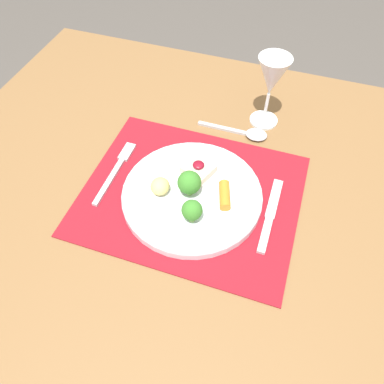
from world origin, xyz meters
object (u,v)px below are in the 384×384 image
(fork, at_px, (117,168))
(spoon, at_px, (250,133))
(dinner_plate, at_px, (192,194))
(knife, at_px, (269,219))
(wine_glass_near, at_px, (272,79))

(fork, relative_size, spoon, 1.08)
(dinner_plate, relative_size, knife, 1.57)
(dinner_plate, height_order, fork, dinner_plate)
(dinner_plate, height_order, wine_glass_near, wine_glass_near)
(fork, relative_size, wine_glass_near, 1.05)
(fork, distance_m, knife, 0.36)
(knife, bearing_deg, wine_glass_near, 105.47)
(fork, bearing_deg, knife, -6.78)
(fork, height_order, spoon, spoon)
(dinner_plate, distance_m, spoon, 0.24)
(dinner_plate, relative_size, wine_glass_near, 1.65)
(fork, bearing_deg, spoon, 36.27)
(fork, xyz_separation_m, spoon, (0.26, 0.21, 0.00))
(knife, relative_size, wine_glass_near, 1.05)
(knife, relative_size, spoon, 1.08)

